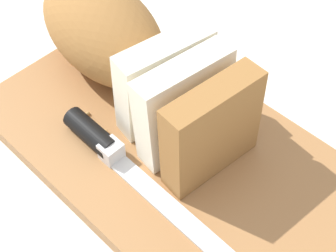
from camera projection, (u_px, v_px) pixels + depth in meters
The scene contains 7 objects.
ground_plane at pixel (168, 155), 0.54m from camera, with size 3.00×3.00×0.00m, color silver.
cutting_board at pixel (168, 149), 0.53m from camera, with size 0.42×0.24×0.02m, color #9E6B3D.
bread_loaf at pixel (126, 51), 0.54m from camera, with size 0.32×0.15×0.11m.
bread_knife at pixel (113, 154), 0.51m from camera, with size 0.29×0.03×0.02m.
crumb_near_knife at pixel (207, 115), 0.55m from camera, with size 0.01×0.01×0.01m, color tan.
crumb_near_loaf at pixel (88, 113), 0.55m from camera, with size 0.00×0.00×0.00m, color tan.
crumb_stray_left at pixel (105, 132), 0.53m from camera, with size 0.01×0.01×0.01m, color tan.
Camera 1 is at (0.22, -0.23, 0.44)m, focal length 51.55 mm.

